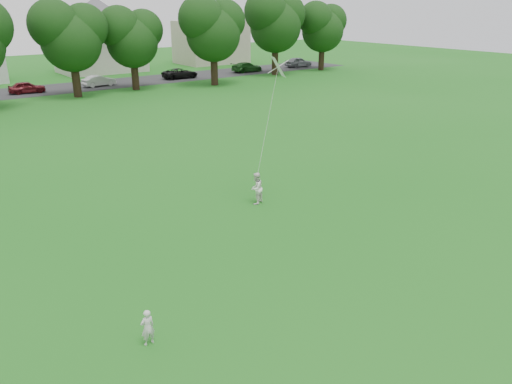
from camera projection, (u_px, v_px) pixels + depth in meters
ground at (229, 305)px, 14.28m from camera, size 160.00×160.00×0.00m
toddler at (148, 327)px, 12.49m from camera, size 0.37×0.25×1.00m
older_boy at (256, 188)px, 21.26m from camera, size 0.83×0.75×1.39m
kite at (267, 126)px, 20.36m from camera, size 0.81×1.02×5.18m
parked_cars at (19, 87)px, 46.85m from camera, size 73.54×2.23×1.29m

